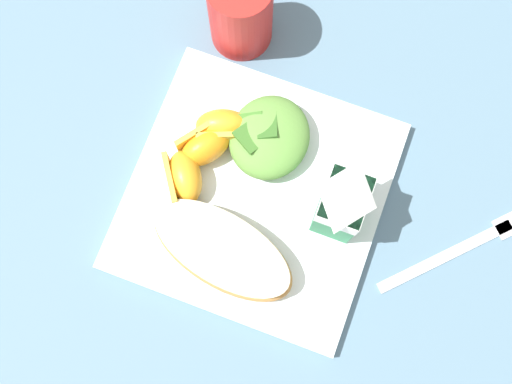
{
  "coord_description": "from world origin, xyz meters",
  "views": [
    {
      "loc": [
        0.14,
        0.05,
        0.71
      ],
      "look_at": [
        0.0,
        0.0,
        0.03
      ],
      "focal_mm": 43.85,
      "sensor_mm": 36.0,
      "label": 1
    }
  ],
  "objects_px": {
    "white_plate": "(256,195)",
    "milk_carton": "(343,203)",
    "green_salad_pile": "(269,137)",
    "cheesy_pizza_bread": "(222,250)",
    "orange_wedge_rear": "(184,177)",
    "orange_wedge_front": "(222,127)",
    "metal_fork": "(465,246)",
    "drinking_red_cup": "(241,11)",
    "orange_wedge_middle": "(205,145)"
  },
  "relations": [
    {
      "from": "milk_carton",
      "to": "orange_wedge_middle",
      "type": "relative_size",
      "value": 1.58
    },
    {
      "from": "drinking_red_cup",
      "to": "green_salad_pile",
      "type": "bearing_deg",
      "value": 33.04
    },
    {
      "from": "green_salad_pile",
      "to": "milk_carton",
      "type": "height_order",
      "value": "milk_carton"
    },
    {
      "from": "orange_wedge_middle",
      "to": "orange_wedge_front",
      "type": "bearing_deg",
      "value": 159.55
    },
    {
      "from": "green_salad_pile",
      "to": "drinking_red_cup",
      "type": "bearing_deg",
      "value": -146.96
    },
    {
      "from": "cheesy_pizza_bread",
      "to": "green_salad_pile",
      "type": "height_order",
      "value": "green_salad_pile"
    },
    {
      "from": "milk_carton",
      "to": "metal_fork",
      "type": "bearing_deg",
      "value": 97.1
    },
    {
      "from": "green_salad_pile",
      "to": "drinking_red_cup",
      "type": "xyz_separation_m",
      "value": [
        -0.12,
        -0.08,
        0.02
      ]
    },
    {
      "from": "orange_wedge_rear",
      "to": "drinking_red_cup",
      "type": "distance_m",
      "value": 0.2
    },
    {
      "from": "orange_wedge_front",
      "to": "metal_fork",
      "type": "height_order",
      "value": "orange_wedge_front"
    },
    {
      "from": "milk_carton",
      "to": "orange_wedge_front",
      "type": "distance_m",
      "value": 0.16
    },
    {
      "from": "milk_carton",
      "to": "drinking_red_cup",
      "type": "bearing_deg",
      "value": -134.47
    },
    {
      "from": "cheesy_pizza_bread",
      "to": "orange_wedge_middle",
      "type": "bearing_deg",
      "value": -149.63
    },
    {
      "from": "white_plate",
      "to": "milk_carton",
      "type": "distance_m",
      "value": 0.11
    },
    {
      "from": "cheesy_pizza_bread",
      "to": "drinking_red_cup",
      "type": "distance_m",
      "value": 0.27
    },
    {
      "from": "white_plate",
      "to": "orange_wedge_middle",
      "type": "distance_m",
      "value": 0.08
    },
    {
      "from": "orange_wedge_rear",
      "to": "cheesy_pizza_bread",
      "type": "bearing_deg",
      "value": 49.03
    },
    {
      "from": "white_plate",
      "to": "milk_carton",
      "type": "xyz_separation_m",
      "value": [
        -0.01,
        0.09,
        0.07
      ]
    },
    {
      "from": "green_salad_pile",
      "to": "white_plate",
      "type": "bearing_deg",
      "value": 6.85
    },
    {
      "from": "orange_wedge_middle",
      "to": "drinking_red_cup",
      "type": "distance_m",
      "value": 0.16
    },
    {
      "from": "milk_carton",
      "to": "orange_wedge_rear",
      "type": "relative_size",
      "value": 1.57
    },
    {
      "from": "green_salad_pile",
      "to": "orange_wedge_rear",
      "type": "xyz_separation_m",
      "value": [
        0.08,
        -0.07,
        -0.0
      ]
    },
    {
      "from": "orange_wedge_rear",
      "to": "metal_fork",
      "type": "relative_size",
      "value": 0.47
    },
    {
      "from": "green_salad_pile",
      "to": "orange_wedge_middle",
      "type": "height_order",
      "value": "green_salad_pile"
    },
    {
      "from": "green_salad_pile",
      "to": "milk_carton",
      "type": "relative_size",
      "value": 0.91
    },
    {
      "from": "green_salad_pile",
      "to": "orange_wedge_front",
      "type": "height_order",
      "value": "green_salad_pile"
    },
    {
      "from": "metal_fork",
      "to": "orange_wedge_middle",
      "type": "bearing_deg",
      "value": -89.95
    },
    {
      "from": "metal_fork",
      "to": "milk_carton",
      "type": "bearing_deg",
      "value": -82.9
    },
    {
      "from": "orange_wedge_middle",
      "to": "metal_fork",
      "type": "xyz_separation_m",
      "value": [
        -0.0,
        0.31,
        -0.03
      ]
    },
    {
      "from": "milk_carton",
      "to": "orange_wedge_rear",
      "type": "bearing_deg",
      "value": -82.02
    },
    {
      "from": "white_plate",
      "to": "cheesy_pizza_bread",
      "type": "relative_size",
      "value": 1.54
    },
    {
      "from": "metal_fork",
      "to": "drinking_red_cup",
      "type": "bearing_deg",
      "value": -115.55
    },
    {
      "from": "orange_wedge_front",
      "to": "orange_wedge_middle",
      "type": "bearing_deg",
      "value": -20.45
    },
    {
      "from": "green_salad_pile",
      "to": "orange_wedge_rear",
      "type": "height_order",
      "value": "green_salad_pile"
    },
    {
      "from": "white_plate",
      "to": "cheesy_pizza_bread",
      "type": "height_order",
      "value": "cheesy_pizza_bread"
    },
    {
      "from": "orange_wedge_middle",
      "to": "orange_wedge_rear",
      "type": "bearing_deg",
      "value": -11.9
    },
    {
      "from": "white_plate",
      "to": "orange_wedge_front",
      "type": "xyz_separation_m",
      "value": [
        -0.06,
        -0.06,
        0.03
      ]
    },
    {
      "from": "green_salad_pile",
      "to": "orange_wedge_front",
      "type": "relative_size",
      "value": 1.45
    },
    {
      "from": "white_plate",
      "to": "orange_wedge_middle",
      "type": "relative_size",
      "value": 4.02
    },
    {
      "from": "cheesy_pizza_bread",
      "to": "metal_fork",
      "type": "distance_m",
      "value": 0.28
    },
    {
      "from": "green_salad_pile",
      "to": "metal_fork",
      "type": "height_order",
      "value": "green_salad_pile"
    },
    {
      "from": "orange_wedge_rear",
      "to": "metal_fork",
      "type": "distance_m",
      "value": 0.33
    },
    {
      "from": "orange_wedge_front",
      "to": "metal_fork",
      "type": "bearing_deg",
      "value": 84.99
    },
    {
      "from": "green_salad_pile",
      "to": "metal_fork",
      "type": "distance_m",
      "value": 0.25
    },
    {
      "from": "milk_carton",
      "to": "drinking_red_cup",
      "type": "distance_m",
      "value": 0.25
    },
    {
      "from": "cheesy_pizza_bread",
      "to": "orange_wedge_rear",
      "type": "xyz_separation_m",
      "value": [
        -0.06,
        -0.07,
        0.0
      ]
    },
    {
      "from": "metal_fork",
      "to": "white_plate",
      "type": "bearing_deg",
      "value": -83.28
    },
    {
      "from": "orange_wedge_front",
      "to": "orange_wedge_rear",
      "type": "xyz_separation_m",
      "value": [
        0.07,
        -0.02,
        0.0
      ]
    },
    {
      "from": "cheesy_pizza_bread",
      "to": "orange_wedge_middle",
      "type": "distance_m",
      "value": 0.12
    },
    {
      "from": "orange_wedge_rear",
      "to": "white_plate",
      "type": "bearing_deg",
      "value": 100.1
    }
  ]
}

